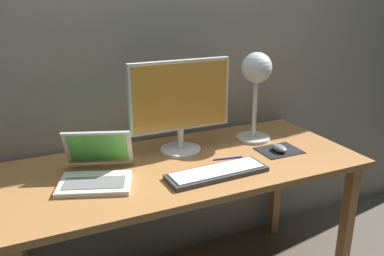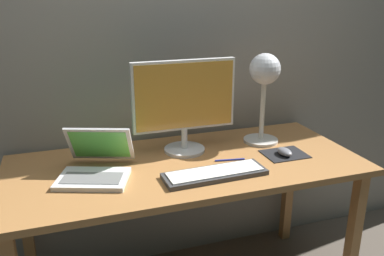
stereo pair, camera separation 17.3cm
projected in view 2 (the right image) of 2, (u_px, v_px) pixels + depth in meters
The scene contains 9 objects.
back_wall at pixel (161, 29), 2.01m from camera, with size 4.80×0.06×2.60m, color gray.
desk at pixel (187, 178), 1.85m from camera, with size 1.60×0.70×0.74m.
monitor at pixel (184, 101), 1.87m from camera, with size 0.49×0.20×0.44m.
keyboard_main at pixel (215, 174), 1.69m from camera, with size 0.44×0.16×0.03m.
laptop at pixel (96, 162), 1.70m from camera, with size 0.37×0.38×0.19m.
desk_lamp at pixel (264, 79), 1.97m from camera, with size 0.18×0.18×0.45m.
mousepad at pixel (285, 154), 1.91m from camera, with size 0.20×0.16×0.00m, color black.
mouse at pixel (285, 152), 1.90m from camera, with size 0.06×0.10×0.03m, color slate.
pen at pixel (230, 160), 1.84m from camera, with size 0.01×0.01×0.14m, color #2633A5.
Camera 2 is at (-0.51, -1.60, 1.48)m, focal length 37.62 mm.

